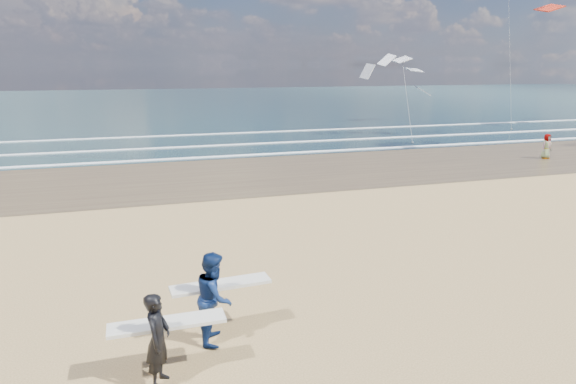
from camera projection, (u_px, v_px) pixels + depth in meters
name	position (u px, v px, depth m)	size (l,w,h in m)	color
wet_sand_strip	(467.00, 157.00, 32.98)	(220.00, 12.00, 0.01)	#4B3A28
ocean	(261.00, 102.00, 83.05)	(220.00, 100.00, 0.02)	#162C32
foam_breakers	(391.00, 136.00, 42.34)	(220.00, 11.70, 0.05)	white
surfer_near	(159.00, 337.00, 9.46)	(2.20, 1.00, 1.81)	black
surfer_far	(215.00, 296.00, 10.94)	(2.23, 1.25, 2.00)	#0E2250
beachgoer_0	(546.00, 146.00, 32.46)	(0.77, 0.50, 1.57)	#4C3F37
kite_1	(405.00, 84.00, 40.93)	(6.37, 4.80, 7.45)	slate
kite_5	(509.00, 34.00, 47.55)	(4.87, 4.64, 16.52)	slate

